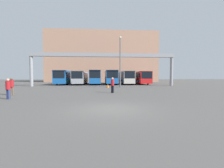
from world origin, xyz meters
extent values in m
plane|color=#514F4C|center=(0.00, 0.00, 0.00)|extent=(200.00, 200.00, 0.00)
cube|color=tan|center=(0.00, 49.29, 8.96)|extent=(39.53, 12.00, 17.91)
cylinder|color=gray|center=(-13.72, 21.15, 2.85)|extent=(0.60, 0.60, 5.70)
cylinder|color=gray|center=(13.72, 21.15, 2.85)|extent=(0.60, 0.60, 5.70)
cube|color=gray|center=(0.00, 21.15, 6.05)|extent=(28.04, 0.80, 0.70)
cube|color=#1959A5|center=(-9.14, 28.94, 1.76)|extent=(2.58, 12.20, 2.82)
cube|color=black|center=(-9.14, 22.86, 2.28)|extent=(2.37, 0.06, 1.58)
cube|color=black|center=(-9.14, 28.94, 2.28)|extent=(2.61, 10.37, 1.19)
cube|color=#268C4C|center=(-9.14, 28.94, 0.86)|extent=(2.61, 11.59, 0.24)
cylinder|color=black|center=(-10.27, 25.53, 0.53)|extent=(0.28, 1.07, 1.07)
cylinder|color=black|center=(-8.01, 25.53, 0.53)|extent=(0.28, 1.07, 1.07)
cylinder|color=black|center=(-10.27, 32.36, 0.53)|extent=(0.28, 1.07, 1.07)
cylinder|color=black|center=(-8.01, 32.36, 0.53)|extent=(0.28, 1.07, 1.07)
cube|color=#999EA5|center=(-5.48, 28.64, 1.69)|extent=(2.53, 11.60, 2.69)
cube|color=black|center=(-5.48, 22.86, 2.18)|extent=(2.33, 0.06, 1.50)
cube|color=black|center=(-5.48, 28.64, 2.18)|extent=(2.56, 9.86, 1.13)
cube|color=orange|center=(-5.48, 28.64, 0.83)|extent=(2.56, 11.02, 0.24)
cylinder|color=black|center=(-6.59, 25.39, 0.46)|extent=(0.28, 0.91, 0.91)
cylinder|color=black|center=(-4.38, 25.39, 0.46)|extent=(0.28, 0.91, 0.91)
cylinder|color=black|center=(-6.59, 31.89, 0.46)|extent=(0.28, 0.91, 0.91)
cylinder|color=black|center=(-4.38, 31.89, 0.46)|extent=(0.28, 0.91, 0.91)
cube|color=#1959A5|center=(-1.83, 27.96, 1.80)|extent=(2.41, 10.23, 2.91)
cube|color=black|center=(-1.83, 22.86, 2.34)|extent=(2.22, 0.06, 1.63)
cube|color=black|center=(-1.83, 27.96, 2.34)|extent=(2.44, 8.70, 1.22)
cube|color=black|center=(-1.83, 27.96, 0.87)|extent=(2.44, 9.72, 0.24)
cylinder|color=black|center=(-2.87, 25.09, 0.52)|extent=(0.28, 1.04, 1.04)
cylinder|color=black|center=(-0.78, 25.09, 0.52)|extent=(0.28, 1.04, 1.04)
cylinder|color=black|center=(-2.87, 30.82, 0.52)|extent=(0.28, 1.04, 1.04)
cylinder|color=black|center=(-0.78, 30.82, 0.52)|extent=(0.28, 1.04, 1.04)
cube|color=#1959A5|center=(1.83, 28.68, 1.80)|extent=(2.56, 11.67, 2.90)
cube|color=black|center=(1.83, 22.86, 2.34)|extent=(2.35, 0.06, 1.62)
cube|color=black|center=(1.83, 28.68, 2.34)|extent=(2.59, 9.92, 1.22)
cube|color=red|center=(1.83, 28.68, 0.87)|extent=(2.59, 11.09, 0.24)
cylinder|color=black|center=(0.71, 25.41, 0.46)|extent=(0.28, 0.92, 0.92)
cylinder|color=black|center=(2.95, 25.41, 0.46)|extent=(0.28, 0.92, 0.92)
cylinder|color=black|center=(0.71, 31.94, 0.46)|extent=(0.28, 0.92, 0.92)
cylinder|color=black|center=(2.95, 31.94, 0.46)|extent=(0.28, 0.92, 0.92)
cube|color=beige|center=(5.48, 27.93, 1.72)|extent=(2.43, 10.17, 2.74)
cube|color=black|center=(5.48, 22.86, 2.22)|extent=(2.24, 0.06, 1.53)
cube|color=black|center=(5.48, 27.93, 2.22)|extent=(2.46, 8.65, 1.15)
cube|color=#1966B2|center=(5.48, 27.93, 0.84)|extent=(2.46, 9.66, 0.24)
cylinder|color=black|center=(4.43, 25.08, 0.46)|extent=(0.28, 0.93, 0.93)
cylinder|color=black|center=(6.54, 25.08, 0.46)|extent=(0.28, 0.93, 0.93)
cylinder|color=black|center=(4.43, 30.78, 0.46)|extent=(0.28, 0.93, 0.93)
cylinder|color=black|center=(6.54, 30.78, 0.46)|extent=(0.28, 0.93, 0.93)
cube|color=red|center=(9.14, 28.97, 1.68)|extent=(2.55, 12.25, 2.66)
cube|color=black|center=(9.14, 22.86, 2.16)|extent=(2.35, 0.06, 1.49)
cube|color=black|center=(9.14, 28.97, 2.16)|extent=(2.58, 10.41, 1.12)
cube|color=#1966B2|center=(9.14, 28.97, 0.83)|extent=(2.58, 11.63, 0.24)
cylinder|color=black|center=(8.02, 25.54, 0.47)|extent=(0.28, 0.95, 0.95)
cylinder|color=black|center=(10.26, 25.54, 0.47)|extent=(0.28, 0.95, 0.95)
cylinder|color=black|center=(8.02, 32.39, 0.47)|extent=(0.28, 0.95, 0.95)
cylinder|color=black|center=(10.26, 32.39, 0.47)|extent=(0.28, 0.95, 0.95)
cylinder|color=black|center=(0.68, 8.39, 0.41)|extent=(0.19, 0.19, 0.82)
cylinder|color=black|center=(0.82, 8.31, 0.41)|extent=(0.19, 0.19, 0.82)
cylinder|color=#A5191E|center=(0.75, 8.35, 1.16)|extent=(0.36, 0.36, 0.68)
sphere|color=beige|center=(0.75, 8.35, 1.61)|extent=(0.22, 0.22, 0.22)
cylinder|color=brown|center=(-9.29, 6.89, 0.40)|extent=(0.18, 0.18, 0.81)
cylinder|color=brown|center=(-9.13, 6.92, 0.40)|extent=(0.18, 0.18, 0.81)
cylinder|color=#A5191E|center=(-9.21, 6.91, 1.14)|extent=(0.35, 0.35, 0.67)
sphere|color=brown|center=(-9.21, 6.91, 1.59)|extent=(0.22, 0.22, 0.22)
cylinder|color=navy|center=(-7.88, 4.18, 0.39)|extent=(0.18, 0.18, 0.79)
cylinder|color=navy|center=(-8.02, 4.22, 0.39)|extent=(0.18, 0.18, 0.79)
cylinder|color=#A5191E|center=(-7.95, 4.20, 1.12)|extent=(0.34, 0.34, 0.66)
sphere|color=tan|center=(-7.95, 4.20, 1.55)|extent=(0.21, 0.21, 0.21)
cone|color=orange|center=(0.60, 16.82, 0.29)|extent=(0.49, 0.49, 0.58)
cylinder|color=#595B60|center=(2.70, 16.95, 4.12)|extent=(0.20, 0.20, 8.25)
sphere|color=beige|center=(2.70, 16.95, 8.40)|extent=(0.36, 0.36, 0.36)
camera|label=1|loc=(-0.52, -8.29, 1.80)|focal=24.00mm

